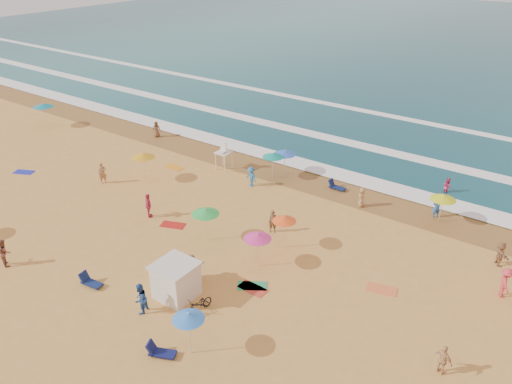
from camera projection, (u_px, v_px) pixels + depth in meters
The scene contains 12 objects.
ground at pixel (229, 258), 31.35m from camera, with size 220.00×220.00×0.00m, color gold.
ocean at pixel (511, 45), 92.06m from camera, with size 220.00×140.00×0.18m, color #0C4756.
wet_sand at pixel (324, 186), 40.38m from camera, with size 220.00×220.00×0.00m, color olive.
surf_foam at pixel (370, 151), 46.71m from camera, with size 200.00×18.70×0.05m.
cabana at pixel (176, 281), 27.63m from camera, with size 2.00×2.00×2.00m, color silver.
cabana_roof at pixel (175, 265), 27.14m from camera, with size 2.20×2.20×0.12m, color silver.
bicycle at pixel (199, 305), 26.67m from camera, with size 0.62×1.78×0.94m, color black.
lifeguard_stand at pixel (224, 158), 42.80m from camera, with size 1.20×1.20×2.10m, color white, non-canonical shape.
beach_umbrellas at pixel (219, 219), 31.49m from camera, with size 58.04×31.98×0.78m.
loungers at pixel (271, 327), 25.59m from camera, with size 63.73×24.06×0.34m.
towels at pixel (162, 263), 30.84m from camera, with size 38.01×19.77×0.03m.
beachgoers at pixel (282, 226), 33.22m from camera, with size 51.85×26.38×2.08m.
Camera 1 is at (16.50, -20.11, 18.07)m, focal length 35.00 mm.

